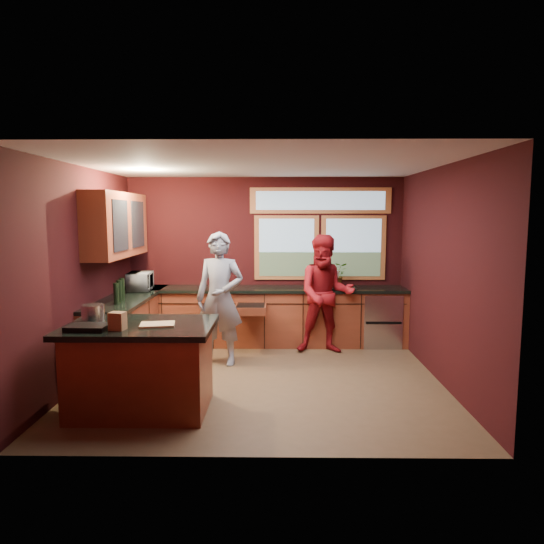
{
  "coord_description": "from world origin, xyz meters",
  "views": [
    {
      "loc": [
        0.21,
        -5.99,
        2.1
      ],
      "look_at": [
        0.13,
        0.4,
        1.34
      ],
      "focal_mm": 32.0,
      "sensor_mm": 36.0,
      "label": 1
    }
  ],
  "objects_px": {
    "cutting_board": "(157,324)",
    "person_grey": "(220,299)",
    "island": "(141,367)",
    "person_red": "(326,294)",
    "stock_pot": "(93,313)"
  },
  "relations": [
    {
      "from": "person_red",
      "to": "cutting_board",
      "type": "distance_m",
      "value": 3.03
    },
    {
      "from": "person_grey",
      "to": "stock_pot",
      "type": "relative_size",
      "value": 7.74
    },
    {
      "from": "cutting_board",
      "to": "person_grey",
      "type": "bearing_deg",
      "value": 75.32
    },
    {
      "from": "person_red",
      "to": "cutting_board",
      "type": "relative_size",
      "value": 5.13
    },
    {
      "from": "person_grey",
      "to": "cutting_board",
      "type": "xyz_separation_m",
      "value": [
        -0.45,
        -1.71,
        0.03
      ]
    },
    {
      "from": "person_grey",
      "to": "stock_pot",
      "type": "xyz_separation_m",
      "value": [
        -1.2,
        -1.51,
        0.11
      ]
    },
    {
      "from": "person_grey",
      "to": "stock_pot",
      "type": "distance_m",
      "value": 1.93
    },
    {
      "from": "island",
      "to": "cutting_board",
      "type": "distance_m",
      "value": 0.52
    },
    {
      "from": "person_grey",
      "to": "cutting_board",
      "type": "height_order",
      "value": "person_grey"
    },
    {
      "from": "island",
      "to": "person_red",
      "type": "relative_size",
      "value": 0.86
    },
    {
      "from": "stock_pot",
      "to": "island",
      "type": "bearing_deg",
      "value": -15.26
    },
    {
      "from": "cutting_board",
      "to": "person_red",
      "type": "bearing_deg",
      "value": 49.16
    },
    {
      "from": "island",
      "to": "cutting_board",
      "type": "height_order",
      "value": "cutting_board"
    },
    {
      "from": "person_red",
      "to": "person_grey",
      "type": "bearing_deg",
      "value": -158.25
    },
    {
      "from": "cutting_board",
      "to": "island",
      "type": "bearing_deg",
      "value": 165.96
    }
  ]
}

